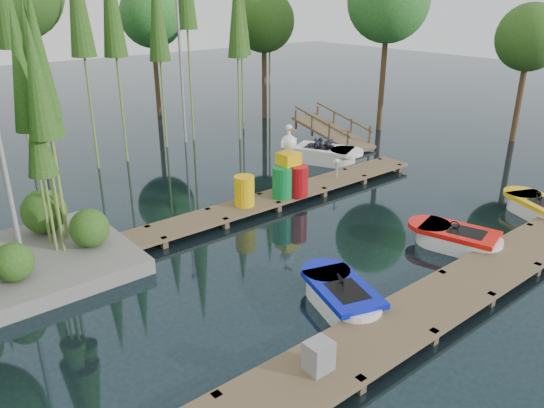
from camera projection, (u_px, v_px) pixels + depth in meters
ground_plane at (269, 252)px, 14.19m from camera, size 90.00×90.00×0.00m
near_dock at (408, 319)px, 10.89m from camera, size 18.00×1.50×0.50m
far_dock at (244, 207)px, 16.49m from camera, size 15.00×1.20×0.50m
tree_screen at (29, 2)px, 18.28m from camera, size 34.42×18.53×10.31m
lamp_rear at (180, 46)px, 22.82m from camera, size 0.30×0.30×7.25m
ramp at (332, 131)px, 23.93m from camera, size 1.50×3.94×1.49m
boat_blue at (341, 296)px, 11.67m from camera, size 1.84×2.74×0.85m
boat_red at (456, 239)px, 14.34m from camera, size 1.78×2.76×0.86m
boat_yellow_near at (538, 209)px, 16.35m from camera, size 2.00×2.75×0.84m
boat_white_far at (325, 155)px, 21.50m from camera, size 2.46×3.20×1.38m
utility_cabinet at (319, 356)px, 9.24m from camera, size 0.47×0.39×0.57m
yellow_barrel at (244, 191)px, 16.31m from camera, size 0.63×0.63×0.95m
drum_cluster at (290, 174)px, 17.14m from camera, size 1.34×1.23×2.31m
seagull_post at (337, 165)px, 18.71m from camera, size 0.44×0.24×0.71m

